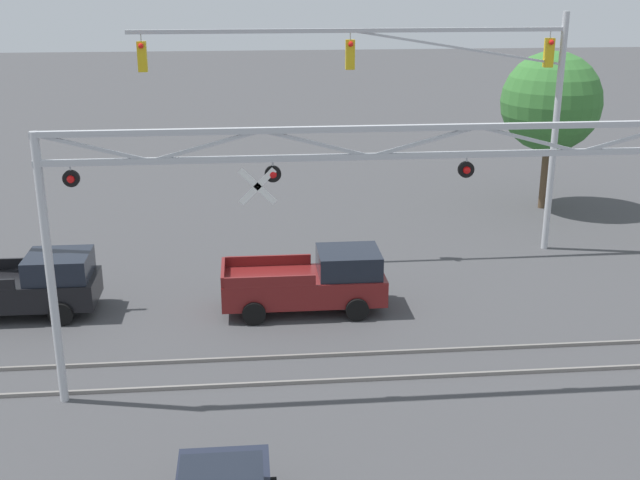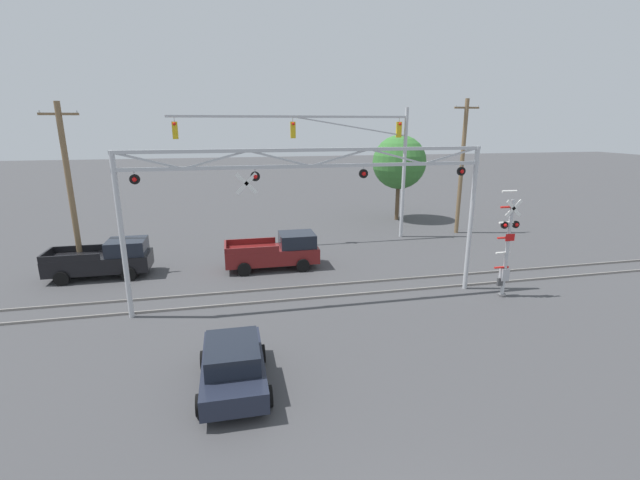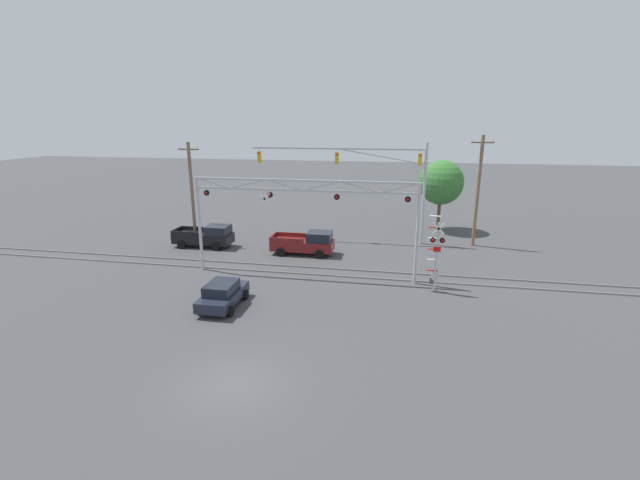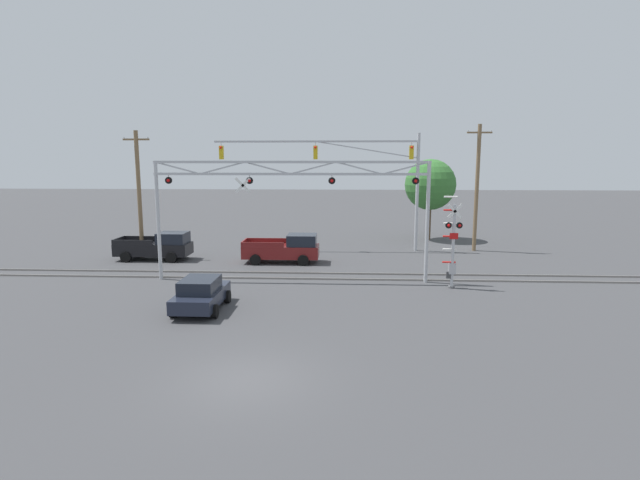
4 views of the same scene
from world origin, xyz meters
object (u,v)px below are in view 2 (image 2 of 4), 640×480
pickup_truck_following (105,259)px  utility_pole_right (462,166)px  utility_pole_left (70,188)px  background_tree_beyond_span (399,162)px  crossing_gantry (310,190)px  traffic_signal_span (348,148)px  pickup_truck_lead (277,251)px  crossing_signal_mast (506,252)px  sedan_waiting (233,364)px

pickup_truck_following → utility_pole_right: bearing=11.6°
pickup_truck_following → utility_pole_left: (-1.44, 0.88, 3.57)m
background_tree_beyond_span → utility_pole_left: bearing=-157.6°
crossing_gantry → utility_pole_right: bearing=38.4°
traffic_signal_span → pickup_truck_lead: size_ratio=3.03×
crossing_signal_mast → utility_pole_left: 21.30m
sedan_waiting → utility_pole_right: utility_pole_right is taller
crossing_gantry → traffic_signal_span: 10.83m
pickup_truck_following → background_tree_beyond_span: bearing=26.0°
sedan_waiting → utility_pole_left: 14.81m
crossing_signal_mast → sedan_waiting: crossing_signal_mast is taller
crossing_gantry → utility_pole_left: size_ratio=1.75×
crossing_gantry → utility_pole_left: utility_pole_left is taller
traffic_signal_span → pickup_truck_lead: bearing=-137.5°
crossing_gantry → traffic_signal_span: (4.39, 9.83, 1.15)m
traffic_signal_span → utility_pole_left: 15.99m
crossing_signal_mast → sedan_waiting: size_ratio=1.26×
pickup_truck_lead → utility_pole_right: size_ratio=0.54×
background_tree_beyond_span → pickup_truck_following: bearing=-154.0°
pickup_truck_lead → pickup_truck_following: same height
traffic_signal_span → sedan_waiting: size_ratio=3.89×
background_tree_beyond_span → pickup_truck_lead: bearing=-137.4°
sedan_waiting → utility_pole_right: (16.13, 15.79, 4.03)m
crossing_gantry → utility_pole_right: (12.67, 10.04, -0.22)m
utility_pole_left → background_tree_beyond_span: 22.99m
pickup_truck_lead → crossing_signal_mast: bearing=-32.8°
sedan_waiting → crossing_signal_mast: bearing=20.6°
pickup_truck_following → utility_pole_left: size_ratio=0.57×
crossing_signal_mast → pickup_truck_lead: size_ratio=0.98×
utility_pole_left → utility_pole_right: utility_pole_right is taller
utility_pole_left → pickup_truck_following: bearing=-31.5°
utility_pole_left → background_tree_beyond_span: size_ratio=1.28×
utility_pole_right → crossing_signal_mast: bearing=-109.7°
sedan_waiting → pickup_truck_lead: bearing=76.7°
traffic_signal_span → crossing_signal_mast: bearing=-68.9°
pickup_truck_following → sedan_waiting: pickup_truck_following is taller
background_tree_beyond_span → utility_pole_right: bearing=-63.3°
crossing_gantry → crossing_signal_mast: 9.20m
utility_pole_left → pickup_truck_lead: bearing=-7.6°
pickup_truck_lead → background_tree_beyond_span: 15.45m
traffic_signal_span → pickup_truck_following: (-14.08, -4.37, -5.23)m
utility_pole_right → sedan_waiting: bearing=-135.6°
utility_pole_right → background_tree_beyond_span: (-2.55, 5.07, -0.12)m
crossing_signal_mast → traffic_signal_span: (-4.26, 11.04, 4.03)m
crossing_signal_mast → background_tree_beyond_span: 16.58m
crossing_gantry → utility_pole_right: size_ratio=1.64×
pickup_truck_following → sedan_waiting: bearing=-60.9°
traffic_signal_span → pickup_truck_following: bearing=-162.8°
sedan_waiting → background_tree_beyond_span: size_ratio=0.57×
crossing_gantry → crossing_signal_mast: bearing=-7.9°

